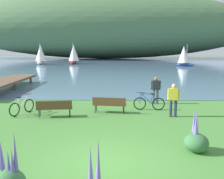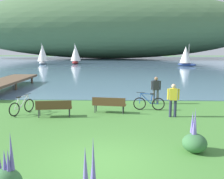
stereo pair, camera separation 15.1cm
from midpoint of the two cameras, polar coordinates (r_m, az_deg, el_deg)
The scene contains 14 objects.
ground_plane at distance 8.34m, azimuth -1.91°, elevation -15.79°, with size 200.00×200.00×0.00m, color #478438.
bay_water at distance 57.03m, azimuth 0.51°, elevation 5.84°, with size 180.00×80.00×0.04m, color #5B7F9E.
distant_hillside at distance 80.31m, azimuth -1.48°, elevation 13.80°, with size 92.72×28.00×19.40m, color #4C7047.
park_bench_near_camera at distance 13.96m, azimuth -0.89°, elevation -3.14°, with size 1.85×0.72×0.88m.
park_bench_further_along at distance 13.50m, azimuth -12.92°, elevation -3.82°, with size 1.84×0.69×0.88m.
bicycle_leaning_near_bench at distance 14.81m, azimuth 7.87°, elevation -2.98°, with size 1.77×0.21×1.01m.
bicycle_beside_path at distance 14.62m, azimuth -19.51°, elevation -3.61°, with size 0.80×1.63×1.01m.
person_at_shoreline at distance 16.40m, azimuth 9.37°, elevation 0.24°, with size 0.61×0.23×1.71m.
person_on_the_grass at distance 13.50m, azimuth 13.11°, elevation -1.84°, with size 0.61×0.27×1.71m.
echium_bush_closest_to_camera at distance 9.40m, azimuth 17.65°, elevation -10.79°, with size 0.83×0.83×1.54m.
sailboat_nearest_to_shore at distance 54.72m, azimuth -8.53°, elevation 7.71°, with size 2.33×3.70×4.27m.
sailboat_mid_bay at distance 55.00m, azimuth -15.55°, elevation 7.49°, with size 2.21×3.66×4.27m.
sailboat_far_off at distance 49.49m, azimuth 15.48°, elevation 7.17°, with size 3.41×2.84×4.00m.
pier_dock at distance 23.11m, azimuth -23.09°, elevation 1.52°, with size 2.40×10.00×0.80m.
Camera 1 is at (0.31, -7.54, 3.55)m, focal length 41.44 mm.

